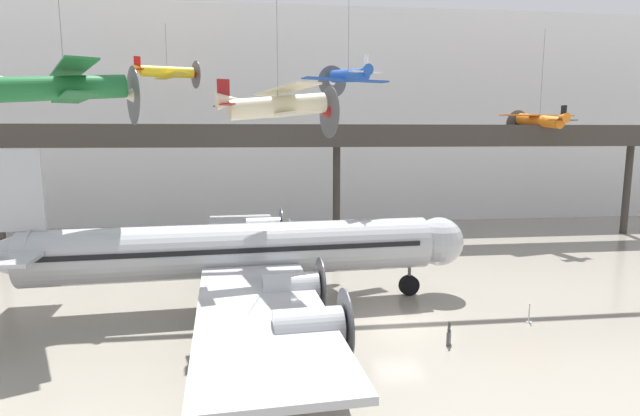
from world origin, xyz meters
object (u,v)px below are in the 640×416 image
at_px(suspended_plane_yellow_lowwing, 167,72).
at_px(stanchion_barrier, 529,317).
at_px(suspended_plane_green_biplane, 65,87).
at_px(suspended_plane_orange_highwing, 539,120).
at_px(suspended_plane_cream_biplane, 279,105).
at_px(info_sign_pedestal, 449,336).
at_px(suspended_plane_blue_trainer, 348,76).
at_px(airliner_silver_main, 234,252).

bearing_deg(suspended_plane_yellow_lowwing, stanchion_barrier, -71.05).
height_order(suspended_plane_green_biplane, stanchion_barrier, suspended_plane_green_biplane).
distance_m(suspended_plane_orange_highwing, suspended_plane_cream_biplane, 30.87).
relative_size(stanchion_barrier, info_sign_pedestal, 0.87).
relative_size(suspended_plane_blue_trainer, suspended_plane_orange_highwing, 0.70).
xyz_separation_m(airliner_silver_main, suspended_plane_cream_biplane, (2.63, -1.98, 8.37)).
relative_size(suspended_plane_green_biplane, suspended_plane_yellow_lowwing, 1.39).
bearing_deg(suspended_plane_yellow_lowwing, suspended_plane_green_biplane, -124.43).
height_order(suspended_plane_orange_highwing, suspended_plane_yellow_lowwing, suspended_plane_yellow_lowwing).
distance_m(suspended_plane_green_biplane, suspended_plane_blue_trainer, 18.22).
distance_m(suspended_plane_cream_biplane, stanchion_barrier, 17.85).
xyz_separation_m(airliner_silver_main, suspended_plane_green_biplane, (-9.16, 1.01, 9.47)).
bearing_deg(suspended_plane_cream_biplane, stanchion_barrier, -25.17).
distance_m(airliner_silver_main, info_sign_pedestal, 12.97).
bearing_deg(info_sign_pedestal, suspended_plane_cream_biplane, -179.73).
bearing_deg(suspended_plane_cream_biplane, suspended_plane_yellow_lowwing, 99.78).
height_order(airliner_silver_main, suspended_plane_yellow_lowwing, suspended_plane_yellow_lowwing).
height_order(suspended_plane_yellow_lowwing, info_sign_pedestal, suspended_plane_yellow_lowwing).
xyz_separation_m(suspended_plane_blue_trainer, stanchion_barrier, (8.11, -11.52, -14.01)).
bearing_deg(stanchion_barrier, info_sign_pedestal, -157.23).
bearing_deg(suspended_plane_green_biplane, suspended_plane_cream_biplane, -39.19).
xyz_separation_m(suspended_plane_green_biplane, suspended_plane_cream_biplane, (11.79, -2.99, -1.10)).
xyz_separation_m(airliner_silver_main, suspended_plane_blue_trainer, (7.99, 6.97, 10.96)).
bearing_deg(suspended_plane_green_biplane, airliner_silver_main, -31.26).
relative_size(suspended_plane_green_biplane, stanchion_barrier, 8.84).
relative_size(suspended_plane_green_biplane, suspended_plane_blue_trainer, 1.37).
xyz_separation_m(suspended_plane_blue_trainer, suspended_plane_yellow_lowwing, (-14.48, 11.38, 1.40)).
bearing_deg(airliner_silver_main, suspended_plane_blue_trainer, 37.02).
bearing_deg(suspended_plane_yellow_lowwing, suspended_plane_blue_trainer, -63.83).
bearing_deg(stanchion_barrier, suspended_plane_green_biplane, 167.59).
bearing_deg(suspended_plane_orange_highwing, suspended_plane_cream_biplane, 112.47).
height_order(suspended_plane_yellow_lowwing, suspended_plane_cream_biplane, suspended_plane_yellow_lowwing).
xyz_separation_m(suspended_plane_blue_trainer, suspended_plane_orange_highwing, (19.92, 8.76, -2.81)).
height_order(suspended_plane_orange_highwing, info_sign_pedestal, suspended_plane_orange_highwing).
distance_m(suspended_plane_blue_trainer, suspended_plane_cream_biplane, 10.75).
distance_m(suspended_plane_green_biplane, info_sign_pedestal, 24.63).
relative_size(airliner_silver_main, suspended_plane_yellow_lowwing, 4.84).
xyz_separation_m(airliner_silver_main, stanchion_barrier, (16.10, -4.55, -3.05)).
bearing_deg(airliner_silver_main, stanchion_barrier, -19.85).
xyz_separation_m(suspended_plane_orange_highwing, info_sign_pedestal, (-17.29, -22.58, -11.07)).
distance_m(suspended_plane_cream_biplane, info_sign_pedestal, 14.67).
height_order(suspended_plane_blue_trainer, stanchion_barrier, suspended_plane_blue_trainer).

